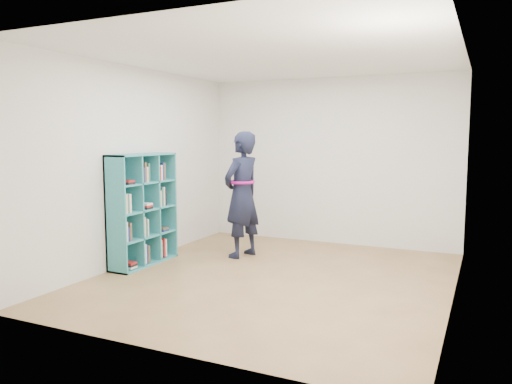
% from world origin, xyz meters
% --- Properties ---
extents(floor, '(4.50, 4.50, 0.00)m').
position_xyz_m(floor, '(0.00, 0.00, 0.00)').
color(floor, brown).
rests_on(floor, ground).
extents(ceiling, '(4.50, 4.50, 0.00)m').
position_xyz_m(ceiling, '(0.00, 0.00, 2.60)').
color(ceiling, white).
rests_on(ceiling, wall_back).
extents(wall_left, '(0.02, 4.50, 2.60)m').
position_xyz_m(wall_left, '(-2.00, 0.00, 1.30)').
color(wall_left, silver).
rests_on(wall_left, floor).
extents(wall_right, '(0.02, 4.50, 2.60)m').
position_xyz_m(wall_right, '(2.00, 0.00, 1.30)').
color(wall_right, silver).
rests_on(wall_right, floor).
extents(wall_back, '(4.00, 0.02, 2.60)m').
position_xyz_m(wall_back, '(0.00, 2.25, 1.30)').
color(wall_back, silver).
rests_on(wall_back, floor).
extents(wall_front, '(4.00, 0.02, 2.60)m').
position_xyz_m(wall_front, '(0.00, -2.25, 1.30)').
color(wall_front, silver).
rests_on(wall_front, floor).
extents(bookshelf, '(0.32, 1.10, 1.46)m').
position_xyz_m(bookshelf, '(-1.85, -0.10, 0.71)').
color(bookshelf, teal).
rests_on(bookshelf, floor).
extents(person, '(0.57, 0.73, 1.76)m').
position_xyz_m(person, '(-0.83, 0.83, 0.88)').
color(person, black).
rests_on(person, floor).
extents(smartphone, '(0.02, 0.10, 0.12)m').
position_xyz_m(smartphone, '(-0.95, 0.94, 1.00)').
color(smartphone, silver).
rests_on(smartphone, person).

